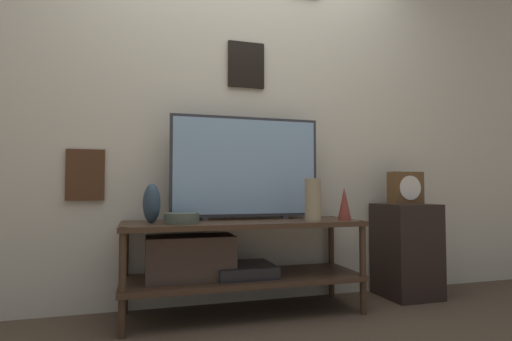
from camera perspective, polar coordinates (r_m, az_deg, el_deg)
name	(u,v)px	position (r m, az deg, el deg)	size (l,w,h in m)	color
ground_plane	(257,329)	(2.34, 0.10, -21.72)	(12.00, 12.00, 0.00)	#4C3D2D
wall_back	(233,104)	(2.82, -3.28, 9.43)	(6.40, 0.08, 2.70)	beige
media_console	(223,256)	(2.48, -4.69, -12.05)	(1.46, 0.48, 0.57)	#422D1E
television	(246,167)	(2.59, -1.42, 0.53)	(0.98, 0.05, 0.67)	#333338
vase_wide_bowl	(182,218)	(2.35, -10.57, -6.72)	(0.20, 0.20, 0.06)	#4C5647
vase_slim_bronze	(344,204)	(2.61, 12.50, -4.65)	(0.09, 0.09, 0.21)	brown
vase_urn_stoneware	(152,203)	(2.41, -14.68, -4.56)	(0.10, 0.10, 0.23)	#2D4251
vase_tall_ceramic	(313,200)	(2.46, 8.12, -4.20)	(0.10, 0.10, 0.26)	tan
side_table	(406,250)	(3.09, 20.64, -10.58)	(0.36, 0.38, 0.66)	black
mantel_clock	(406,188)	(3.08, 20.59, -2.34)	(0.24, 0.11, 0.23)	brown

